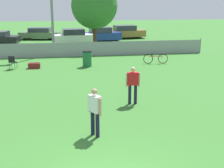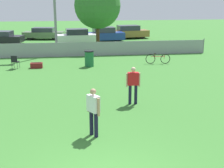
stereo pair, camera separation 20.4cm
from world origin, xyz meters
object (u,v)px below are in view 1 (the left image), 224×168
at_px(player_thrower_red, 133,83).
at_px(folding_chair_sideline, 12,61).
at_px(bicycle_sideline, 156,59).
at_px(parked_car_tan, 125,32).
at_px(player_receiver_white, 95,109).
at_px(parked_car_white, 74,37).
at_px(parked_car_blue, 100,35).
at_px(trash_bin, 87,59).
at_px(gear_bag_sideline, 34,66).
at_px(tree_near_pole, 94,6).
at_px(frisbee_disc, 92,111).
at_px(parked_car_olive, 40,33).

bearing_deg(player_thrower_red, folding_chair_sideline, 130.35).
distance_m(bicycle_sideline, parked_car_tan, 14.63).
distance_m(player_receiver_white, folding_chair_sideline, 11.64).
bearing_deg(bicycle_sideline, parked_car_white, 123.12).
xyz_separation_m(bicycle_sideline, parked_car_blue, (-2.24, 12.47, 0.36)).
bearing_deg(trash_bin, folding_chair_sideline, -179.61).
bearing_deg(parked_car_blue, trash_bin, -106.47).
distance_m(bicycle_sideline, gear_bag_sideline, 8.21).
bearing_deg(trash_bin, parked_car_blue, 78.73).
relative_size(tree_near_pole, bicycle_sideline, 3.43).
xyz_separation_m(frisbee_disc, parked_car_blue, (3.08, 21.28, 0.70)).
relative_size(bicycle_sideline, parked_car_white, 0.41).
height_order(parked_car_blue, parked_car_tan, parked_car_blue).
bearing_deg(parked_car_olive, player_receiver_white, -73.25).
bearing_deg(parked_car_tan, frisbee_disc, -110.76).
height_order(bicycle_sideline, gear_bag_sideline, bicycle_sideline).
distance_m(tree_near_pole, parked_car_white, 5.09).
bearing_deg(frisbee_disc, parked_car_olive, 97.89).
height_order(folding_chair_sideline, bicycle_sideline, folding_chair_sideline).
bearing_deg(trash_bin, player_thrower_red, -81.15).
distance_m(frisbee_disc, gear_bag_sideline, 9.09).
xyz_separation_m(frisbee_disc, folding_chair_sideline, (-4.21, 8.56, 0.50)).
bearing_deg(player_receiver_white, gear_bag_sideline, 161.81).
distance_m(frisbee_disc, trash_bin, 8.63).
bearing_deg(parked_car_tan, parked_car_olive, 170.16).
xyz_separation_m(tree_near_pole, parked_car_blue, (1.19, 5.37, -3.09)).
height_order(player_thrower_red, trash_bin, player_thrower_red).
relative_size(player_receiver_white, player_thrower_red, 1.00).
height_order(player_receiver_white, trash_bin, player_receiver_white).
bearing_deg(parked_car_tan, folding_chair_sideline, -130.93).
bearing_deg(tree_near_pole, gear_bag_sideline, -123.24).
bearing_deg(frisbee_disc, player_receiver_white, -93.47).
bearing_deg(player_receiver_white, tree_near_pole, 141.41).
xyz_separation_m(folding_chair_sideline, parked_car_white, (4.38, 11.02, 0.21)).
bearing_deg(trash_bin, parked_car_olive, 104.12).
bearing_deg(folding_chair_sideline, trash_bin, -165.36).
height_order(folding_chair_sideline, parked_car_white, parked_car_white).
height_order(player_receiver_white, parked_car_tan, player_receiver_white).
bearing_deg(tree_near_pole, player_receiver_white, -96.37).
bearing_deg(gear_bag_sideline, bicycle_sideline, 1.29).
height_order(player_thrower_red, bicycle_sideline, player_thrower_red).
bearing_deg(bicycle_sideline, parked_car_blue, 107.73).
bearing_deg(parked_car_olive, player_thrower_red, -67.80).
xyz_separation_m(player_thrower_red, parked_car_olive, (-5.13, 23.42, -0.29)).
bearing_deg(bicycle_sideline, player_thrower_red, -105.83).
bearing_deg(trash_bin, frisbee_disc, -93.69).
height_order(tree_near_pole, frisbee_disc, tree_near_pole).
bearing_deg(parked_car_tan, player_receiver_white, -109.77).
bearing_deg(parked_car_olive, folding_chair_sideline, -83.37).
bearing_deg(frisbee_disc, player_thrower_red, 19.33).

